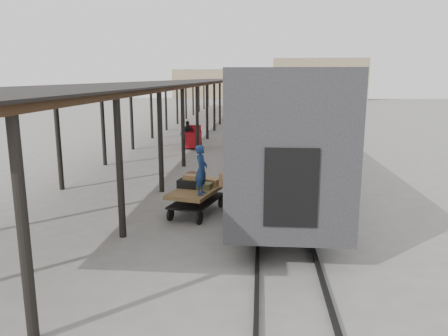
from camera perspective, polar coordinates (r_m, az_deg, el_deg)
name	(u,v)px	position (r m, az deg, el deg)	size (l,w,h in m)	color
ground	(182,216)	(14.42, -5.48, -6.26)	(160.00, 160.00, 0.00)	slate
train	(267,94)	(47.32, 5.67, 9.63)	(3.45, 76.01, 4.01)	silver
canopy	(192,82)	(37.95, -4.27, 11.11)	(4.90, 64.30, 4.15)	#422B19
rails	(267,118)	(47.69, 5.61, 6.48)	(1.54, 150.00, 0.12)	black
building_far	(318,79)	(92.21, 12.16, 11.29)	(18.00, 10.00, 8.00)	tan
building_left	(203,84)	(96.31, -2.76, 10.95)	(12.00, 8.00, 6.00)	tan
baggage_cart	(197,195)	(14.44, -3.57, -3.52)	(1.84, 2.64, 0.86)	brown
suitcase_stack	(197,181)	(14.68, -3.49, -1.73)	(1.48, 1.11, 0.43)	#3E3E41
luggage_tug	(192,138)	(28.00, -4.17, 3.96)	(1.05, 1.63, 1.40)	maroon
porter	(201,170)	(13.55, -2.97, -0.24)	(0.57, 0.37, 1.55)	navy
pedestrian	(188,134)	(28.05, -4.74, 4.41)	(1.01, 0.42, 1.72)	black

